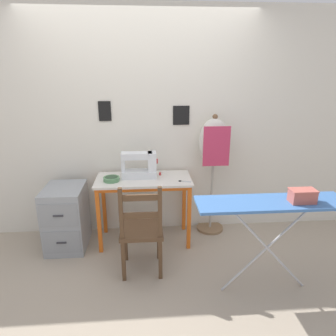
% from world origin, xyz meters
% --- Properties ---
extents(ground_plane, '(14.00, 14.00, 0.00)m').
position_xyz_m(ground_plane, '(0.00, 0.00, 0.00)').
color(ground_plane, tan).
extents(wall_back, '(10.00, 0.06, 2.55)m').
position_xyz_m(wall_back, '(0.00, 0.57, 1.28)').
color(wall_back, silver).
rests_on(wall_back, ground_plane).
extents(sewing_table, '(1.04, 0.50, 0.76)m').
position_xyz_m(sewing_table, '(0.00, 0.24, 0.65)').
color(sewing_table, silver).
rests_on(sewing_table, ground_plane).
extents(sewing_machine, '(0.39, 0.16, 0.31)m').
position_xyz_m(sewing_machine, '(-0.02, 0.29, 0.89)').
color(sewing_machine, white).
rests_on(sewing_machine, sewing_table).
extents(fabric_bowl, '(0.17, 0.17, 0.05)m').
position_xyz_m(fabric_bowl, '(-0.34, 0.19, 0.78)').
color(fabric_bowl, '#56895B').
rests_on(fabric_bowl, sewing_table).
extents(scissors, '(0.13, 0.08, 0.01)m').
position_xyz_m(scissors, '(0.42, 0.12, 0.76)').
color(scissors, silver).
rests_on(scissors, sewing_table).
extents(thread_spool_near_machine, '(0.03, 0.03, 0.04)m').
position_xyz_m(thread_spool_near_machine, '(0.18, 0.34, 0.78)').
color(thread_spool_near_machine, red).
rests_on(thread_spool_near_machine, sewing_table).
extents(wooden_chair, '(0.40, 0.38, 0.93)m').
position_xyz_m(wooden_chair, '(-0.03, -0.32, 0.44)').
color(wooden_chair, '#513823').
rests_on(wooden_chair, ground_plane).
extents(filing_cabinet, '(0.41, 0.54, 0.70)m').
position_xyz_m(filing_cabinet, '(-0.85, 0.20, 0.35)').
color(filing_cabinet, '#93999E').
rests_on(filing_cabinet, ground_plane).
extents(dress_form, '(0.35, 0.32, 1.42)m').
position_xyz_m(dress_form, '(0.80, 0.43, 1.04)').
color(dress_form, '#846647').
rests_on(dress_form, ground_plane).
extents(ironing_board, '(1.26, 0.33, 0.86)m').
position_xyz_m(ironing_board, '(1.06, -0.65, 0.81)').
color(ironing_board, '#3D6BAD').
rests_on(ironing_board, ground_plane).
extents(storage_box, '(0.21, 0.12, 0.11)m').
position_xyz_m(storage_box, '(1.29, -0.69, 0.91)').
color(storage_box, '#AD564C').
rests_on(storage_box, ironing_board).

